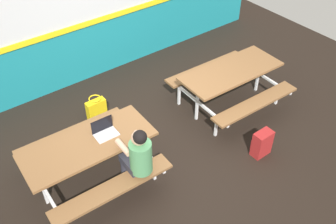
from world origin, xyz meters
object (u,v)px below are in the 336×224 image
(picnic_table_right, at_px, (230,78))
(student_nearer, at_px, (138,156))
(picnic_table_left, at_px, (89,152))
(laptop_silver, at_px, (105,131))
(tote_bag_bright, at_px, (96,109))
(backpack_dark, at_px, (262,143))

(picnic_table_right, bearing_deg, student_nearer, -164.36)
(picnic_table_left, distance_m, student_nearer, 0.73)
(picnic_table_right, relative_size, laptop_silver, 5.62)
(picnic_table_left, bearing_deg, tote_bag_bright, 58.91)
(laptop_silver, relative_size, tote_bag_bright, 0.76)
(picnic_table_right, distance_m, laptop_silver, 2.53)
(laptop_silver, xyz_separation_m, tote_bag_bright, (0.44, 1.17, -0.59))
(student_nearer, relative_size, backpack_dark, 2.74)
(picnic_table_left, bearing_deg, student_nearer, -53.13)
(picnic_table_right, relative_size, student_nearer, 1.52)
(picnic_table_right, bearing_deg, laptop_silver, -178.52)
(student_nearer, bearing_deg, backpack_dark, -15.97)
(tote_bag_bright, bearing_deg, picnic_table_right, -28.04)
(picnic_table_right, height_order, backpack_dark, picnic_table_right)
(student_nearer, distance_m, backpack_dark, 2.04)
(picnic_table_left, relative_size, backpack_dark, 4.18)
(student_nearer, xyz_separation_m, laptop_silver, (-0.14, 0.60, 0.08))
(student_nearer, distance_m, laptop_silver, 0.62)
(picnic_table_left, height_order, student_nearer, student_nearer)
(laptop_silver, xyz_separation_m, backpack_dark, (2.05, -1.15, -0.57))
(picnic_table_left, relative_size, student_nearer, 1.52)
(student_nearer, height_order, laptop_silver, student_nearer)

